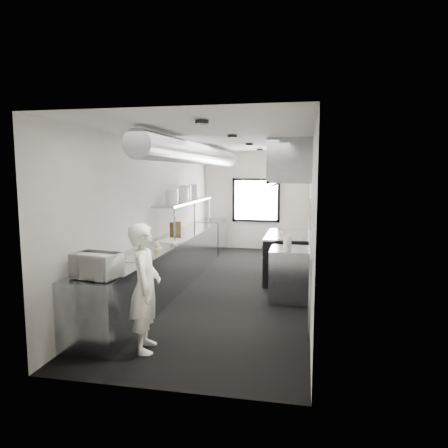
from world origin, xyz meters
The scene contains 35 objects.
floor centered at (0.00, 0.00, 0.00)m, with size 3.00×8.00×0.01m, color black.
ceiling centered at (0.00, 0.00, 2.80)m, with size 3.00×8.00×0.01m, color beige.
wall_back centered at (0.00, 4.00, 1.40)m, with size 3.00×0.02×2.80m, color silver.
wall_front centered at (0.00, -4.00, 1.40)m, with size 3.00×0.02×2.80m, color silver.
wall_left centered at (-1.50, 0.00, 1.40)m, with size 0.02×8.00×2.80m, color silver.
wall_right centered at (1.50, 0.00, 1.40)m, with size 0.02×8.00×2.80m, color silver.
wall_cladding centered at (1.48, 0.30, 0.55)m, with size 0.03×5.50×1.10m, color gray.
hvac_duct centered at (-0.70, 0.40, 2.55)m, with size 0.40×0.40×6.40m, color gray.
service_window centered at (0.00, 3.96, 1.40)m, with size 1.36×0.05×1.25m.
exhaust_hood centered at (1.10, 0.70, 2.39)m, with size 0.81×2.20×0.88m.
prep_counter centered at (-1.15, -0.50, 0.45)m, with size 0.70×6.00×0.90m, color gray.
pass_shelf centered at (-1.19, 1.00, 1.54)m, with size 0.45×3.00×0.68m.
range centered at (1.04, 0.70, 0.47)m, with size 0.88×1.60×0.94m.
bottle_station centered at (1.15, -0.70, 0.45)m, with size 0.65×0.80×0.90m, color gray.
far_work_table centered at (-1.15, 3.20, 0.45)m, with size 0.70×1.20×0.90m, color gray.
notice_sheet_a centered at (1.47, -1.20, 1.60)m, with size 0.02×0.28×0.38m, color silver.
notice_sheet_b centered at (1.47, -1.55, 1.55)m, with size 0.02×0.28×0.38m, color silver.
line_cook centered at (-0.51, -3.10, 0.79)m, with size 0.58×0.38×1.58m, color white.
microwave centered at (-1.11, -3.17, 1.05)m, with size 0.52×0.39×0.31m, color silver.
deli_tub_a centered at (-1.25, -2.37, 0.95)m, with size 0.14×0.14×0.10m, color #A1ADA0.
deli_tub_b centered at (-1.33, -2.61, 0.95)m, with size 0.13×0.13×0.09m, color #A1ADA0.
newspaper centered at (-1.03, -2.03, 0.91)m, with size 0.34×0.42×0.01m, color silver.
small_plate centered at (-1.08, -1.15, 0.91)m, with size 0.19×0.19×0.02m, color silver.
pastry centered at (-1.08, -1.15, 0.97)m, with size 0.10×0.10×0.10m, color #D5C66F.
cutting_board centered at (-1.08, -0.37, 0.91)m, with size 0.40×0.54×0.02m, color silver.
knife_block centered at (-1.28, 0.50, 1.03)m, with size 0.11×0.23×0.26m, color #4F391B.
plate_stack_a centered at (-1.22, 0.13, 1.72)m, with size 0.25×0.25×0.29m, color silver.
plate_stack_b centered at (-1.17, 0.77, 1.71)m, with size 0.22×0.22×0.29m, color silver.
plate_stack_c centered at (-1.22, 1.10, 1.74)m, with size 0.24×0.24×0.34m, color silver.
plate_stack_d centered at (-1.21, 1.72, 1.74)m, with size 0.22×0.22×0.34m, color silver.
squeeze_bottle_a centered at (1.12, -1.00, 0.98)m, with size 0.06×0.06×0.17m, color silver.
squeeze_bottle_b centered at (1.14, -0.88, 1.00)m, with size 0.06×0.06×0.19m, color silver.
squeeze_bottle_c centered at (1.07, -0.67, 0.98)m, with size 0.06×0.06×0.17m, color silver.
squeeze_bottle_d centered at (1.08, -0.51, 0.98)m, with size 0.06×0.06×0.17m, color silver.
squeeze_bottle_e centered at (1.13, -0.37, 1.00)m, with size 0.06×0.06×0.19m, color silver.
Camera 1 is at (1.41, -7.75, 2.20)m, focal length 33.25 mm.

